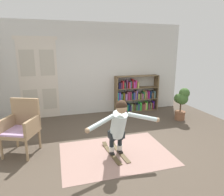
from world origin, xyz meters
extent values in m
plane|color=#4E4237|center=(0.00, 0.00, 0.00)|extent=(7.20, 7.20, 0.00)
cube|color=silver|center=(0.00, 2.60, 1.45)|extent=(6.00, 0.10, 2.90)
cube|color=beige|center=(-1.97, 2.54, 1.18)|extent=(0.55, 0.04, 2.35)
cube|color=#B7B1A1|center=(-1.97, 2.52, 1.69)|extent=(0.41, 0.01, 0.76)
cube|color=#B7B1A1|center=(-1.97, 2.52, 0.59)|extent=(0.41, 0.01, 0.64)
cube|color=beige|center=(-1.42, 2.54, 1.18)|extent=(0.55, 0.04, 2.35)
cube|color=#B7B1A1|center=(-1.42, 2.52, 1.69)|extent=(0.41, 0.01, 0.76)
cube|color=#B7B1A1|center=(-1.42, 2.52, 0.59)|extent=(0.41, 0.01, 0.64)
cube|color=beige|center=(-1.70, 2.54, 2.40)|extent=(1.22, 0.04, 0.10)
cube|color=#A17D73|center=(-0.13, -0.23, 0.00)|extent=(2.19, 1.55, 0.01)
cube|color=brown|center=(0.69, 2.39, 0.61)|extent=(0.04, 0.30, 1.22)
cube|color=brown|center=(2.16, 2.39, 0.61)|extent=(0.04, 0.30, 1.22)
cube|color=brown|center=(1.42, 2.39, 0.01)|extent=(1.47, 0.30, 0.02)
cube|color=brown|center=(1.42, 2.39, 0.41)|extent=(1.47, 0.30, 0.02)
cube|color=brown|center=(1.42, 2.39, 0.81)|extent=(1.47, 0.30, 0.02)
cube|color=brown|center=(1.42, 2.39, 1.21)|extent=(1.47, 0.30, 0.02)
cube|color=#622AA1|center=(0.73, 2.38, 0.12)|extent=(0.06, 0.15, 0.20)
cube|color=#6D445D|center=(0.78, 2.38, 0.11)|extent=(0.03, 0.23, 0.18)
cube|color=#C9B977|center=(0.83, 2.38, 0.11)|extent=(0.04, 0.21, 0.19)
cube|color=#953C2E|center=(0.87, 2.38, 0.14)|extent=(0.04, 0.21, 0.24)
cube|color=#327374|center=(0.93, 2.38, 0.15)|extent=(0.08, 0.24, 0.26)
cube|color=#941E7C|center=(1.01, 2.37, 0.14)|extent=(0.06, 0.20, 0.24)
cube|color=green|center=(1.08, 2.40, 0.12)|extent=(0.03, 0.19, 0.21)
cube|color=navy|center=(1.13, 2.41, 0.14)|extent=(0.05, 0.20, 0.25)
cube|color=#564984|center=(1.20, 2.39, 0.11)|extent=(0.04, 0.21, 0.19)
cube|color=#A4D382|center=(1.25, 2.41, 0.14)|extent=(0.04, 0.19, 0.23)
cube|color=brown|center=(1.29, 2.37, 0.13)|extent=(0.03, 0.21, 0.22)
cube|color=brown|center=(1.36, 2.40, 0.14)|extent=(0.06, 0.16, 0.23)
cube|color=#3C8E54|center=(1.43, 2.39, 0.11)|extent=(0.05, 0.17, 0.18)
cube|color=#425B8E|center=(1.49, 2.40, 0.13)|extent=(0.06, 0.21, 0.22)
cube|color=#38D744|center=(1.55, 2.38, 0.16)|extent=(0.05, 0.22, 0.28)
cube|color=#934C42|center=(1.63, 2.37, 0.12)|extent=(0.07, 0.21, 0.21)
cube|color=#B75759|center=(1.71, 2.39, 0.13)|extent=(0.04, 0.18, 0.22)
cube|color=#C5CD69|center=(1.76, 2.38, 0.15)|extent=(0.06, 0.19, 0.25)
cube|color=#45D340|center=(1.81, 2.41, 0.16)|extent=(0.04, 0.16, 0.28)
cube|color=#784059|center=(1.89, 2.40, 0.13)|extent=(0.06, 0.15, 0.21)
cube|color=#778D5A|center=(1.96, 2.38, 0.14)|extent=(0.04, 0.15, 0.25)
cube|color=maroon|center=(2.01, 2.38, 0.13)|extent=(0.03, 0.22, 0.22)
cube|color=#5A2DD5|center=(2.06, 2.40, 0.16)|extent=(0.05, 0.14, 0.28)
cube|color=#2BCCCC|center=(0.73, 2.41, 0.55)|extent=(0.05, 0.21, 0.27)
cube|color=#664DD6|center=(0.80, 2.38, 0.56)|extent=(0.06, 0.14, 0.28)
cube|color=#427573|center=(0.87, 2.41, 0.52)|extent=(0.07, 0.19, 0.20)
cube|color=brown|center=(0.94, 2.40, 0.55)|extent=(0.05, 0.23, 0.25)
cube|color=#A56EBC|center=(1.01, 2.38, 0.52)|extent=(0.06, 0.22, 0.20)
cube|color=#7E4F57|center=(1.06, 2.40, 0.56)|extent=(0.05, 0.17, 0.29)
cube|color=#C83A76|center=(1.11, 2.38, 0.55)|extent=(0.04, 0.23, 0.27)
cube|color=maroon|center=(1.18, 2.38, 0.56)|extent=(0.06, 0.20, 0.27)
cube|color=#197943|center=(1.24, 2.40, 0.52)|extent=(0.03, 0.16, 0.21)
cube|color=#334392|center=(1.30, 2.39, 0.54)|extent=(0.06, 0.22, 0.24)
cube|color=#865664|center=(1.37, 2.39, 0.57)|extent=(0.05, 0.22, 0.29)
cube|color=#5C41D4|center=(1.42, 2.40, 0.57)|extent=(0.03, 0.16, 0.30)
cube|color=#9AB24A|center=(1.48, 2.41, 0.51)|extent=(0.06, 0.22, 0.19)
cube|color=olive|center=(1.55, 2.38, 0.52)|extent=(0.03, 0.22, 0.20)
cube|color=#A45986|center=(1.61, 2.38, 0.51)|extent=(0.05, 0.22, 0.18)
cube|color=#248945|center=(1.67, 2.40, 0.54)|extent=(0.04, 0.18, 0.23)
cube|color=tan|center=(1.72, 2.40, 0.57)|extent=(0.04, 0.23, 0.29)
cube|color=#9F6B43|center=(1.76, 2.39, 0.51)|extent=(0.03, 0.22, 0.18)
cube|color=#AB6295|center=(1.80, 2.41, 0.54)|extent=(0.03, 0.20, 0.24)
cube|color=#CE2386|center=(1.85, 2.38, 0.55)|extent=(0.04, 0.20, 0.27)
cube|color=navy|center=(1.91, 2.38, 0.54)|extent=(0.07, 0.19, 0.25)
cube|color=#89644A|center=(1.98, 2.40, 0.52)|extent=(0.03, 0.22, 0.19)
cube|color=brown|center=(2.02, 2.38, 0.52)|extent=(0.03, 0.21, 0.19)
cube|color=slate|center=(2.06, 2.39, 0.55)|extent=(0.04, 0.24, 0.25)
cube|color=#535838|center=(0.72, 2.40, 0.97)|extent=(0.03, 0.18, 0.29)
cube|color=#1D1B4D|center=(0.77, 2.37, 0.92)|extent=(0.05, 0.24, 0.19)
cube|color=#5D2B41|center=(0.84, 2.38, 0.92)|extent=(0.04, 0.21, 0.19)
cube|color=red|center=(0.91, 2.38, 0.95)|extent=(0.04, 0.21, 0.25)
cube|color=#3B644D|center=(0.97, 2.38, 0.92)|extent=(0.05, 0.16, 0.19)
cube|color=#733B67|center=(1.04, 2.38, 0.96)|extent=(0.03, 0.21, 0.28)
cube|color=#A22E1D|center=(1.10, 2.37, 0.92)|extent=(0.03, 0.21, 0.19)
cube|color=#D138AB|center=(1.13, 2.37, 0.93)|extent=(0.03, 0.21, 0.21)
cube|color=#345851|center=(1.19, 2.39, 0.93)|extent=(0.05, 0.18, 0.23)
cube|color=#B3252A|center=(1.25, 2.40, 0.97)|extent=(0.04, 0.18, 0.30)
cube|color=#CB49CC|center=(1.30, 2.39, 0.92)|extent=(0.03, 0.23, 0.20)
cube|color=#CF2F78|center=(1.36, 2.39, 0.95)|extent=(0.06, 0.20, 0.25)
cube|color=tan|center=(1.43, 2.38, 0.92)|extent=(0.06, 0.24, 0.21)
cylinder|color=#9F825F|center=(-2.31, 0.18, 0.21)|extent=(0.07, 0.07, 0.42)
cylinder|color=#9F825F|center=(-1.83, -0.02, 0.21)|extent=(0.07, 0.07, 0.42)
cylinder|color=#9F825F|center=(-2.11, 0.66, 0.21)|extent=(0.07, 0.07, 0.42)
cylinder|color=#9F825F|center=(-1.63, 0.46, 0.21)|extent=(0.07, 0.07, 0.42)
cube|color=#9F825F|center=(-1.97, 0.32, 0.45)|extent=(0.79, 0.79, 0.06)
cube|color=#CFA7DE|center=(-1.97, 0.32, 0.50)|extent=(0.71, 0.71, 0.04)
cube|color=#9F825F|center=(-1.86, 0.57, 0.80)|extent=(0.58, 0.29, 0.60)
cube|color=#9F825F|center=(-2.22, 0.42, 0.62)|extent=(0.27, 0.54, 0.28)
cube|color=#9F825F|center=(-1.72, 0.21, 0.62)|extent=(0.27, 0.54, 0.28)
cylinder|color=brown|center=(2.33, 1.18, 0.13)|extent=(0.29, 0.29, 0.26)
cylinder|color=brown|center=(2.33, 1.18, 0.24)|extent=(0.32, 0.32, 0.04)
cylinder|color=#4C3823|center=(2.33, 1.18, 0.44)|extent=(0.04, 0.04, 0.36)
sphere|color=#3E652D|center=(2.39, 1.13, 0.83)|extent=(0.30, 0.30, 0.30)
sphere|color=#3E652D|center=(2.34, 1.30, 0.63)|extent=(0.29, 0.29, 0.29)
sphere|color=#3E652D|center=(2.46, 1.20, 0.73)|extent=(0.22, 0.22, 0.22)
sphere|color=#3E652D|center=(2.33, 1.13, 0.67)|extent=(0.35, 0.35, 0.35)
cube|color=brown|center=(-0.22, -0.24, 0.01)|extent=(0.18, 0.87, 0.01)
cube|color=brown|center=(-0.26, 0.17, 0.05)|extent=(0.10, 0.12, 0.06)
cube|color=black|center=(-0.22, -0.26, 0.04)|extent=(0.09, 0.13, 0.04)
cube|color=brown|center=(-0.04, -0.22, 0.01)|extent=(0.18, 0.87, 0.01)
cube|color=brown|center=(-0.08, 0.18, 0.05)|extent=(0.10, 0.12, 0.06)
cube|color=black|center=(-0.04, -0.24, 0.04)|extent=(0.09, 0.13, 0.04)
cylinder|color=white|center=(-0.22, -0.24, 0.13)|extent=(0.12, 0.12, 0.10)
cylinder|color=black|center=(-0.22, -0.24, 0.33)|extent=(0.10, 0.10, 0.30)
cylinder|color=black|center=(-0.22, -0.26, 0.43)|extent=(0.12, 0.12, 0.22)
cylinder|color=white|center=(-0.04, -0.22, 0.13)|extent=(0.12, 0.12, 0.10)
cylinder|color=black|center=(-0.04, -0.22, 0.33)|extent=(0.10, 0.10, 0.30)
cylinder|color=black|center=(-0.04, -0.25, 0.43)|extent=(0.12, 0.12, 0.22)
cube|color=black|center=(-0.13, -0.26, 0.43)|extent=(0.32, 0.21, 0.14)
cylinder|color=silver|center=(-0.12, -0.35, 0.67)|extent=(0.32, 0.47, 0.59)
sphere|color=tan|center=(-0.11, -0.50, 1.05)|extent=(0.22, 0.22, 0.20)
sphere|color=#382619|center=(-0.11, -0.49, 1.09)|extent=(0.23, 0.23, 0.21)
cylinder|color=silver|center=(-0.52, -0.58, 0.84)|extent=(0.56, 0.33, 0.20)
sphere|color=tan|center=(-0.77, -0.70, 0.78)|extent=(0.10, 0.10, 0.09)
cylinder|color=silver|center=(0.31, -0.50, 0.84)|extent=(0.59, 0.23, 0.20)
sphere|color=tan|center=(0.59, -0.57, 0.78)|extent=(0.10, 0.10, 0.09)
camera|label=1|loc=(-1.22, -3.73, 2.07)|focal=31.76mm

